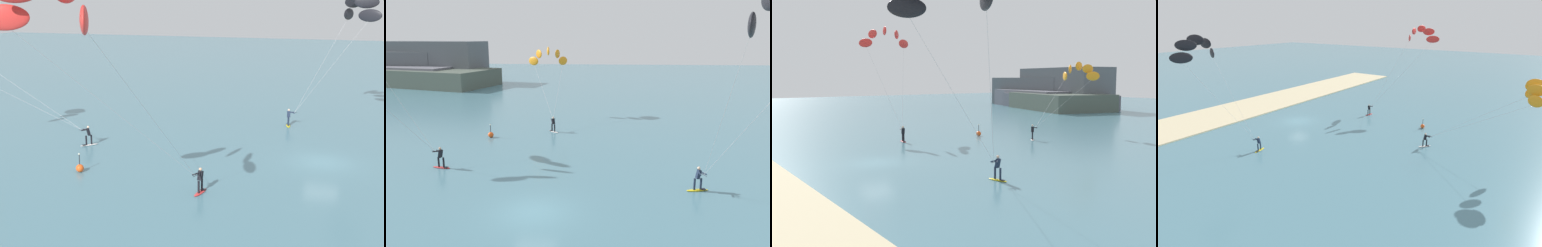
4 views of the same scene
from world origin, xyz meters
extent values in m
plane|color=slate|center=(0.00, 0.00, 0.00)|extent=(240.00, 240.00, 0.00)
ellipsoid|color=yellow|center=(10.20, 3.90, 0.04)|extent=(1.54, 0.64, 0.08)
cube|color=black|center=(10.61, 3.98, 0.09)|extent=(0.33, 0.34, 0.02)
cylinder|color=#192338|center=(9.99, 3.86, 0.47)|extent=(0.14, 0.14, 0.78)
cylinder|color=#192338|center=(10.42, 3.94, 0.47)|extent=(0.14, 0.14, 0.78)
cube|color=#192338|center=(10.20, 3.90, 1.16)|extent=(0.37, 0.36, 0.63)
sphere|color=beige|center=(10.20, 3.90, 1.58)|extent=(0.20, 0.20, 0.20)
cylinder|color=black|center=(10.41, 3.39, 1.31)|extent=(0.24, 0.52, 0.03)
cylinder|color=#192338|center=(10.41, 3.69, 1.34)|extent=(0.48, 0.49, 0.15)
cylinder|color=#192338|center=(10.21, 3.60, 1.34)|extent=(0.10, 0.60, 0.15)
ellipsoid|color=black|center=(10.30, -2.69, 10.45)|extent=(1.11, 2.07, 1.10)
cylinder|color=#B2B2B7|center=(10.35, 0.35, 5.73)|extent=(0.13, 6.09, 8.85)
cylinder|color=#B2B2B7|center=(12.60, 1.28, 5.73)|extent=(4.39, 4.25, 8.85)
ellipsoid|color=red|center=(-8.60, 6.92, 0.04)|extent=(1.54, 0.63, 0.08)
cube|color=black|center=(-8.20, 6.84, 0.09)|extent=(0.33, 0.33, 0.02)
cylinder|color=black|center=(-8.82, 6.96, 0.47)|extent=(0.14, 0.14, 0.78)
cylinder|color=black|center=(-8.39, 6.88, 0.47)|extent=(0.14, 0.14, 0.78)
cube|color=black|center=(-8.60, 6.92, 1.16)|extent=(0.37, 0.35, 0.63)
sphere|color=tan|center=(-8.60, 6.92, 1.58)|extent=(0.20, 0.20, 0.20)
cylinder|color=black|center=(-9.13, 7.08, 1.31)|extent=(0.54, 0.19, 0.03)
cylinder|color=black|center=(-8.90, 6.89, 1.34)|extent=(0.61, 0.14, 0.15)
cylinder|color=black|center=(-8.84, 7.10, 1.34)|extent=(0.53, 0.45, 0.15)
ellipsoid|color=red|center=(-18.68, 12.49, 11.08)|extent=(1.27, 2.00, 1.10)
ellipsoid|color=red|center=(-18.94, 11.63, 12.22)|extent=(1.83, 1.58, 1.10)
ellipsoid|color=red|center=(-19.38, 10.18, 12.66)|extent=(2.10, 0.91, 1.10)
ellipsoid|color=red|center=(-19.82, 8.72, 12.22)|extent=(2.12, 0.53, 1.10)
ellipsoid|color=red|center=(-20.08, 7.87, 11.08)|extent=(2.00, 1.27, 1.10)
cylinder|color=#B2B2B7|center=(-13.91, 9.78, 6.05)|extent=(9.57, 5.43, 9.49)
cylinder|color=#B2B2B7|center=(-14.61, 7.47, 6.05)|extent=(10.96, 0.80, 9.49)
ellipsoid|color=white|center=(-1.52, 18.83, 0.04)|extent=(1.34, 1.29, 0.08)
cube|color=black|center=(-1.82, 19.11, 0.09)|extent=(0.40, 0.40, 0.02)
cylinder|color=black|center=(-1.36, 18.68, 0.47)|extent=(0.14, 0.14, 0.78)
cylinder|color=black|center=(-1.68, 18.98, 0.47)|extent=(0.14, 0.14, 0.78)
cube|color=black|center=(-1.52, 18.83, 1.16)|extent=(0.44, 0.44, 0.63)
sphere|color=beige|center=(-1.52, 18.83, 1.58)|extent=(0.20, 0.20, 0.20)
cylinder|color=black|center=(-1.62, 19.37, 1.31)|extent=(0.14, 0.55, 0.03)
cylinder|color=black|center=(-1.68, 19.08, 1.34)|extent=(0.40, 0.55, 0.15)
cylinder|color=black|center=(-1.46, 19.12, 1.34)|extent=(0.20, 0.61, 0.15)
ellipsoid|color=orange|center=(-1.60, 28.97, 6.92)|extent=(1.18, 1.54, 1.10)
ellipsoid|color=orange|center=(-2.28, 28.84, 7.80)|extent=(0.64, 1.67, 1.10)
ellipsoid|color=orange|center=(-3.45, 28.61, 8.15)|extent=(0.63, 1.67, 1.10)
ellipsoid|color=orange|center=(-4.61, 28.38, 7.80)|extent=(1.18, 1.54, 1.10)
ellipsoid|color=orange|center=(-5.30, 28.24, 6.92)|extent=(1.54, 1.18, 1.10)
cylinder|color=#B2B2B7|center=(-1.61, 24.17, 3.96)|extent=(0.05, 9.61, 5.32)
cylinder|color=#B2B2B7|center=(-3.46, 23.81, 3.96)|extent=(3.69, 8.88, 5.32)
sphere|color=#EA5119|center=(-7.52, 16.14, 0.28)|extent=(0.56, 0.56, 0.56)
cylinder|color=#262628|center=(-7.52, 16.14, 0.91)|extent=(0.06, 0.06, 0.70)
sphere|color=#F2F2CC|center=(-7.52, 16.14, 1.32)|extent=(0.12, 0.12, 0.12)
cube|color=#565B60|center=(-44.47, 61.37, 3.39)|extent=(22.69, 8.12, 6.77)
cube|color=slate|center=(-33.33, 58.16, 1.57)|extent=(27.21, 18.11, 3.14)
cube|color=#4C564C|center=(-30.43, 55.82, 1.72)|extent=(24.39, 19.19, 3.45)
cube|color=slate|center=(-39.97, 57.50, 1.93)|extent=(25.26, 13.74, 3.86)
cube|color=#565B60|center=(-34.74, 62.06, 4.49)|extent=(24.58, 12.85, 8.97)
camera|label=1|loc=(-36.37, -1.64, 11.82)|focal=46.23mm
camera|label=2|loc=(4.11, -19.98, 9.96)|focal=35.31mm
camera|label=3|loc=(31.02, -13.94, 6.68)|focal=39.83mm
camera|label=4|loc=(30.61, 30.50, 14.03)|focal=28.71mm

